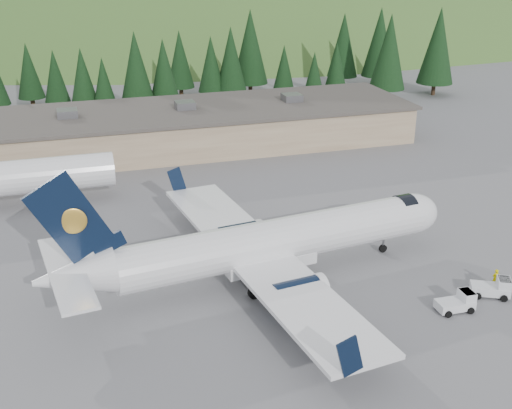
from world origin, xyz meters
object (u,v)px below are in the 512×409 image
Objects in this scene: airliner at (266,244)px; baggage_tug_b at (494,288)px; terminal_building at (148,130)px; baggage_tug_a at (458,302)px; ramp_worker at (495,278)px.

baggage_tug_b is at bearing -33.51° from airliner.
baggage_tug_b is (16.07, -7.90, -2.38)m from airliner.
baggage_tug_b is 50.25m from terminal_building.
airliner is 0.49× the size of terminal_building.
ramp_worker is at bearing 25.74° from baggage_tug_a.
airliner is at bearing -178.69° from baggage_tug_b.
baggage_tug_a is 49.79m from terminal_building.
baggage_tug_a is at bearing -70.98° from terminal_building.
airliner is 18.45m from ramp_worker.
ramp_worker is (4.80, 2.14, 0.12)m from baggage_tug_a.
airliner is at bearing -21.88° from ramp_worker.
ramp_worker is (17.01, -6.77, -2.29)m from airliner.
baggage_tug_b is (3.86, 1.01, 0.02)m from baggage_tug_a.
ramp_worker is at bearing -29.03° from airliner.
terminal_building reaches higher than baggage_tug_b.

